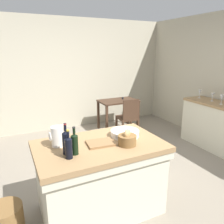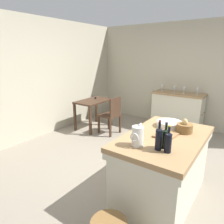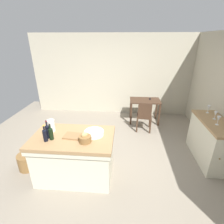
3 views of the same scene
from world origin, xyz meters
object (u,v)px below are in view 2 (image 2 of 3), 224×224
(wine_glass_far_left, at_px, (198,90))
(wine_glass_right, at_px, (162,86))
(wash_bowl, at_px, (169,124))
(wine_glass_middle, at_px, (174,88))
(wine_bottle_green, at_px, (168,142))
(pitcher, at_px, (138,136))
(cutting_board, at_px, (166,135))
(wine_bottle_dark, at_px, (165,138))
(island_table, at_px, (162,165))
(writing_desk, at_px, (93,105))
(wine_bottle_amber, at_px, (159,138))
(wooden_chair, at_px, (111,114))
(bread_basket, at_px, (185,127))
(side_cabinet, at_px, (177,111))
(wine_glass_left, at_px, (184,89))

(wine_glass_far_left, relative_size, wine_glass_right, 1.00)
(wash_bowl, height_order, wine_glass_middle, wine_glass_middle)
(wine_bottle_green, bearing_deg, wash_bowl, 18.93)
(pitcher, bearing_deg, cutting_board, -19.99)
(pitcher, height_order, cutting_board, pitcher)
(cutting_board, height_order, wine_bottle_dark, wine_bottle_dark)
(island_table, height_order, wine_bottle_green, wine_bottle_green)
(island_table, distance_m, writing_desk, 2.85)
(wash_bowl, relative_size, wine_glass_middle, 2.12)
(island_table, bearing_deg, wine_glass_right, 22.71)
(writing_desk, height_order, wine_bottle_amber, wine_bottle_amber)
(pitcher, bearing_deg, wine_glass_middle, 12.11)
(wooden_chair, bearing_deg, bread_basket, -120.62)
(wine_glass_middle, bearing_deg, pitcher, -167.89)
(side_cabinet, bearing_deg, bread_basket, -160.70)
(wine_glass_far_left, relative_size, wine_glass_left, 0.98)
(wine_bottle_amber, height_order, wine_bottle_green, wine_bottle_amber)
(wine_bottle_amber, distance_m, wine_glass_right, 3.36)
(island_table, xyz_separation_m, cutting_board, (0.00, -0.01, 0.41))
(wine_glass_far_left, bearing_deg, wine_bottle_dark, -172.46)
(island_table, bearing_deg, wine_glass_left, 12.04)
(wash_bowl, distance_m, cutting_board, 0.37)
(wooden_chair, height_order, wine_bottle_dark, wine_bottle_dark)
(wine_bottle_dark, height_order, wine_glass_middle, wine_bottle_dark)
(wash_bowl, xyz_separation_m, wine_glass_far_left, (2.38, 0.20, 0.12))
(island_table, height_order, writing_desk, island_table)
(wine_bottle_dark, distance_m, wine_glass_right, 3.31)
(writing_desk, distance_m, bread_basket, 2.88)
(wine_bottle_green, distance_m, wine_glass_left, 3.16)
(bread_basket, height_order, cutting_board, bread_basket)
(wine_bottle_dark, relative_size, wine_glass_right, 1.65)
(island_table, bearing_deg, wine_glass_far_left, 5.84)
(bread_basket, distance_m, wine_bottle_dark, 0.58)
(wine_bottle_dark, height_order, wine_glass_far_left, wine_bottle_dark)
(wooden_chair, distance_m, wine_bottle_green, 2.77)
(pitcher, height_order, wine_glass_left, pitcher)
(side_cabinet, relative_size, wine_glass_middle, 7.62)
(wine_bottle_dark, bearing_deg, wine_bottle_amber, 148.72)
(pitcher, relative_size, wine_bottle_amber, 0.81)
(cutting_board, bearing_deg, wooden_chair, 52.09)
(wash_bowl, height_order, wine_glass_right, wine_glass_right)
(bread_basket, relative_size, wine_glass_middle, 1.25)
(writing_desk, height_order, wine_bottle_dark, wine_bottle_dark)
(island_table, distance_m, wash_bowl, 0.57)
(wooden_chair, relative_size, wine_bottle_dark, 3.06)
(cutting_board, xyz_separation_m, wine_bottle_green, (-0.40, -0.17, 0.11))
(pitcher, bearing_deg, island_table, -18.66)
(pitcher, xyz_separation_m, wine_glass_right, (3.17, 1.00, 0.05))
(side_cabinet, distance_m, wooden_chair, 1.70)
(bread_basket, distance_m, wine_bottle_amber, 0.66)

